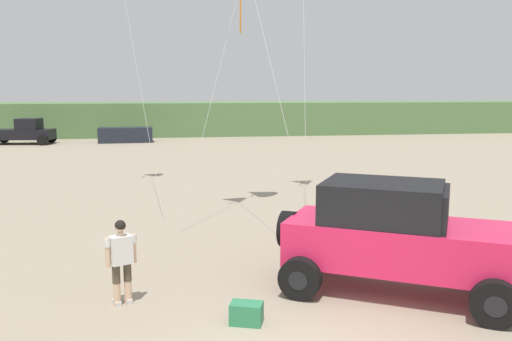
{
  "coord_description": "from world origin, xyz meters",
  "views": [
    {
      "loc": [
        -1.87,
        -7.25,
        4.05
      ],
      "look_at": [
        -0.13,
        3.62,
        2.41
      ],
      "focal_mm": 37.33,
      "sensor_mm": 36.0,
      "label": 1
    }
  ],
  "objects_px": {
    "person_watching": "(121,258)",
    "distant_sedan": "(126,135)",
    "jeep": "(396,235)",
    "distant_pickup": "(24,132)",
    "cooler_box": "(246,313)"
  },
  "relations": [
    {
      "from": "person_watching",
      "to": "distant_pickup",
      "type": "xyz_separation_m",
      "value": [
        -10.23,
        33.3,
        0.0
      ]
    },
    {
      "from": "distant_pickup",
      "to": "jeep",
      "type": "bearing_deg",
      "value": -65.0
    },
    {
      "from": "distant_pickup",
      "to": "distant_sedan",
      "type": "bearing_deg",
      "value": 1.9
    },
    {
      "from": "jeep",
      "to": "cooler_box",
      "type": "distance_m",
      "value": 3.47
    },
    {
      "from": "person_watching",
      "to": "cooler_box",
      "type": "height_order",
      "value": "person_watching"
    },
    {
      "from": "person_watching",
      "to": "distant_sedan",
      "type": "bearing_deg",
      "value": 94.46
    },
    {
      "from": "jeep",
      "to": "person_watching",
      "type": "height_order",
      "value": "jeep"
    },
    {
      "from": "jeep",
      "to": "distant_sedan",
      "type": "bearing_deg",
      "value": 103.34
    },
    {
      "from": "jeep",
      "to": "person_watching",
      "type": "xyz_separation_m",
      "value": [
        -5.39,
        0.2,
        -0.26
      ]
    },
    {
      "from": "cooler_box",
      "to": "distant_pickup",
      "type": "relative_size",
      "value": 0.12
    },
    {
      "from": "jeep",
      "to": "distant_pickup",
      "type": "height_order",
      "value": "jeep"
    },
    {
      "from": "distant_sedan",
      "to": "person_watching",
      "type": "bearing_deg",
      "value": -88.15
    },
    {
      "from": "jeep",
      "to": "distant_pickup",
      "type": "relative_size",
      "value": 1.04
    },
    {
      "from": "person_watching",
      "to": "cooler_box",
      "type": "relative_size",
      "value": 2.98
    },
    {
      "from": "person_watching",
      "to": "distant_sedan",
      "type": "relative_size",
      "value": 0.4
    }
  ]
}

